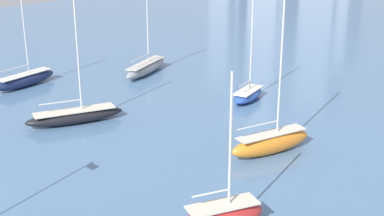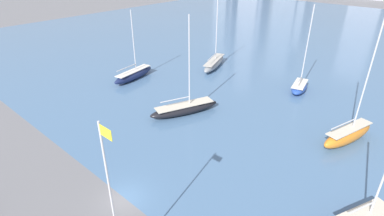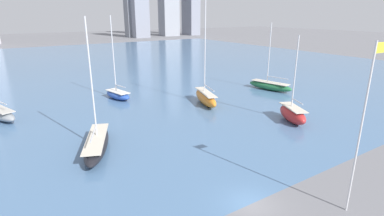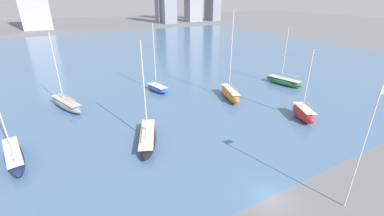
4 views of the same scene
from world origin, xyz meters
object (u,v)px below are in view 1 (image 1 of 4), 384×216
Objects in this scene: sailboat_blue at (248,94)px; sailboat_navy at (25,79)px; sailboat_orange at (271,142)px; sailboat_black at (75,116)px; sailboat_gray at (146,68)px.

sailboat_blue is 1.14× the size of sailboat_navy.
sailboat_black is at bearing -141.87° from sailboat_orange.
sailboat_black is 1.14× the size of sailboat_navy.
sailboat_blue is at bearing 152.01° from sailboat_orange.
sailboat_orange is 15.83m from sailboat_blue.
sailboat_black is at bearing -21.19° from sailboat_navy.
sailboat_orange reaches higher than sailboat_blue.
sailboat_black is at bearing -128.51° from sailboat_blue.
sailboat_orange is 1.36× the size of sailboat_navy.
sailboat_navy is at bearing -156.39° from sailboat_orange.
sailboat_orange is 31.48m from sailboat_gray.
sailboat_gray is at bearing 138.27° from sailboat_black.
sailboat_black is 21.23m from sailboat_blue.
sailboat_navy is (-16.37, 3.60, 0.09)m from sailboat_black.
sailboat_navy is at bearing -169.86° from sailboat_black.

